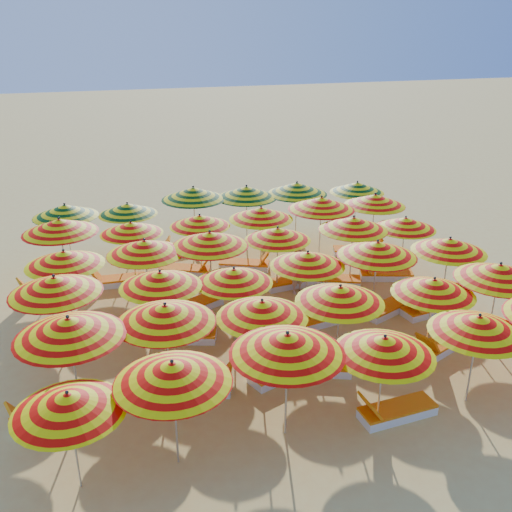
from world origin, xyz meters
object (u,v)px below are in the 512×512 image
(umbrella_8, at_px, (262,309))
(umbrella_18, at_px, (64,258))
(umbrella_33, at_px, (246,192))
(lounger_0, at_px, (395,411))
(lounger_8, at_px, (389,307))
(lounger_18, at_px, (358,251))
(umbrella_34, at_px, (297,188))
(umbrella_24, at_px, (60,226))
(umbrella_14, at_px, (234,276))
(umbrella_20, at_px, (210,239))
(umbrella_32, at_px, (193,193))
(umbrella_19, at_px, (145,247))
(lounger_12, at_px, (332,280))
(lounger_4, at_px, (318,366))
(umbrella_35, at_px, (357,187))
(umbrella_27, at_px, (261,213))
(umbrella_25, at_px, (131,228))
(lounger_20, at_px, (182,247))
(umbrella_16, at_px, (377,249))
(umbrella_30, at_px, (65,211))
(umbrella_0, at_px, (68,403))
(lounger_16, at_px, (187,270))
(umbrella_10, at_px, (434,287))
(lounger_17, at_px, (246,264))
(beachgoer_b, at_px, (165,314))
(umbrella_4, at_px, (478,325))
(lounger_1, at_px, (52,415))
(lounger_21, at_px, (280,239))
(umbrella_3, at_px, (384,346))
(umbrella_29, at_px, (375,200))
(umbrella_13, at_px, (160,279))
(umbrella_1, at_px, (173,373))
(lounger_5, at_px, (441,345))
(lounger_7, at_px, (328,317))
(lounger_9, at_px, (428,309))
(umbrella_28, at_px, (321,203))
(lounger_13, at_px, (385,274))
(umbrella_2, at_px, (287,344))
(umbrella_11, at_px, (499,272))
(lounger_3, at_px, (283,369))
(lounger_2, at_px, (197,385))
(lounger_19, at_px, (148,252))
(beachgoer_a, at_px, (298,271))
(lounger_10, at_px, (197,305))
(umbrella_22, at_px, (353,224))
(umbrella_6, at_px, (69,328))
(lounger_15, at_px, (117,280))
(umbrella_26, at_px, (200,221))

(umbrella_8, bearing_deg, umbrella_18, 134.89)
(umbrella_33, bearing_deg, lounger_0, -88.34)
(lounger_8, distance_m, lounger_18, 4.44)
(umbrella_18, xyz_separation_m, umbrella_34, (8.28, 4.20, 0.15))
(umbrella_24, bearing_deg, umbrella_14, -46.38)
(umbrella_20, relative_size, umbrella_32, 0.80)
(umbrella_19, distance_m, lounger_12, 6.21)
(umbrella_19, distance_m, lounger_4, 5.89)
(umbrella_35, height_order, lounger_0, umbrella_35)
(umbrella_27, distance_m, lounger_18, 4.23)
(umbrella_25, height_order, umbrella_32, umbrella_32)
(lounger_20, bearing_deg, lounger_12, -53.90)
(umbrella_16, bearing_deg, lounger_8, 4.95)
(umbrella_30, bearing_deg, umbrella_32, 4.44)
(umbrella_30, bearing_deg, lounger_18, -10.66)
(umbrella_0, bearing_deg, lounger_16, 67.93)
(umbrella_10, xyz_separation_m, lounger_17, (-2.94, 6.59, -1.77))
(beachgoer_b, bearing_deg, umbrella_4, -125.18)
(lounger_1, distance_m, lounger_8, 9.66)
(lounger_8, xyz_separation_m, lounger_21, (-1.24, 6.28, 0.00))
(umbrella_3, height_order, umbrella_29, umbrella_29)
(umbrella_16, distance_m, lounger_1, 9.27)
(umbrella_13, relative_size, lounger_12, 1.37)
(umbrella_1, xyz_separation_m, lounger_5, (7.24, 2.09, -1.90))
(lounger_5, relative_size, lounger_7, 1.01)
(lounger_0, height_order, lounger_9, same)
(lounger_7, height_order, lounger_16, same)
(umbrella_28, relative_size, lounger_4, 1.50)
(lounger_5, bearing_deg, lounger_13, -122.57)
(umbrella_2, bearing_deg, umbrella_3, -8.90)
(umbrella_11, bearing_deg, lounger_13, 97.77)
(umbrella_33, bearing_deg, umbrella_27, -93.06)
(umbrella_10, distance_m, lounger_3, 4.20)
(umbrella_19, xyz_separation_m, lounger_2, (0.57, -4.22, -1.89))
(umbrella_25, xyz_separation_m, lounger_19, (0.66, 2.07, -1.72))
(umbrella_1, bearing_deg, umbrella_32, 77.10)
(umbrella_3, xyz_separation_m, lounger_18, (3.87, 8.75, -1.78))
(lounger_20, distance_m, beachgoer_a, 5.41)
(umbrella_14, xyz_separation_m, lounger_10, (-0.65, 2.01, -1.73))
(lounger_13, bearing_deg, lounger_8, 82.49)
(umbrella_28, distance_m, lounger_2, 8.71)
(lounger_5, height_order, beachgoer_a, beachgoer_a)
(lounger_16, bearing_deg, umbrella_3, -49.45)
(umbrella_22, distance_m, lounger_13, 2.28)
(umbrella_22, relative_size, umbrella_25, 1.07)
(beachgoer_a, bearing_deg, umbrella_35, 19.22)
(lounger_0, distance_m, lounger_16, 9.23)
(umbrella_6, bearing_deg, lounger_15, 79.13)
(umbrella_26, bearing_deg, umbrella_16, -46.89)
(umbrella_8, distance_m, umbrella_28, 7.65)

